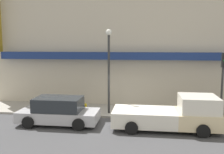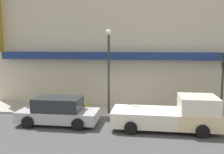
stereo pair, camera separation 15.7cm
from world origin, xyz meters
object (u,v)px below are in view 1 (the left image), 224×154
Objects in this scene: pickup_truck at (173,115)px; fire_hydrant at (86,108)px; parked_car at (59,111)px; traffic_light at (223,74)px; street_lamp at (109,61)px.

pickup_truck is 5.41m from fire_hydrant.
traffic_light reaches higher than parked_car.
pickup_truck is 1.25× the size of parked_car.
pickup_truck is 8.47× the size of fire_hydrant.
parked_car is 6.79× the size of fire_hydrant.
fire_hydrant is 0.17× the size of traffic_light.
fire_hydrant is at bearing -169.36° from street_lamp.
pickup_truck is at bearing -30.05° from street_lamp.
fire_hydrant is at bearing 61.71° from parked_car.
traffic_light is (2.88, 1.74, 1.95)m from pickup_truck.
street_lamp reaches higher than fire_hydrant.
parked_car is 2.15m from fire_hydrant.
fire_hydrant is at bearing 179.20° from traffic_light.
parked_car is 9.39m from traffic_light.
fire_hydrant is 0.12× the size of street_lamp.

